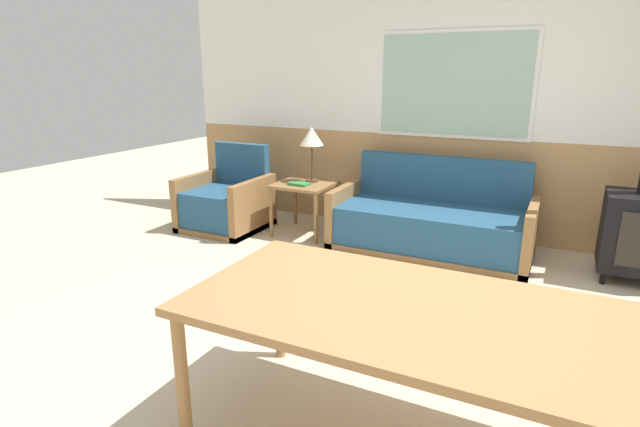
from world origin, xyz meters
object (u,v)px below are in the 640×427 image
side_table (305,191)px  table_lamp (312,138)px  couch (431,224)px  armchair (226,204)px  dining_table (421,322)px

side_table → table_lamp: table_lamp is taller
table_lamp → couch: bearing=-1.2°
armchair → table_lamp: bearing=14.0°
couch → armchair: (-2.20, -0.30, 0.01)m
armchair → side_table: (0.86, 0.22, 0.19)m
armchair → side_table: armchair is taller
table_lamp → dining_table: 3.35m
couch → armchair: 2.22m
side_table → armchair: bearing=-165.6°
side_table → dining_table: (1.96, -2.62, 0.19)m
table_lamp → dining_table: size_ratio=0.28×
side_table → table_lamp: size_ratio=1.01×
side_table → table_lamp: (0.03, 0.10, 0.55)m
dining_table → couch: bearing=102.9°
table_lamp → dining_table: bearing=-54.8°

